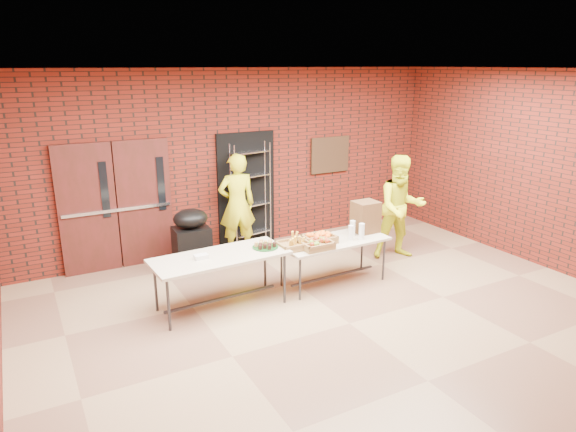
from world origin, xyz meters
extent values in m
cube|color=#835F47|center=(0.00, 0.00, -0.02)|extent=(8.00, 7.00, 0.04)
cube|color=silver|center=(0.00, 0.00, 3.22)|extent=(8.00, 7.00, 0.04)
cube|color=maroon|center=(0.00, 3.52, 1.60)|extent=(8.00, 0.04, 3.20)
cube|color=maroon|center=(4.02, 0.00, 1.60)|extent=(0.04, 7.00, 3.20)
cube|color=#4D1616|center=(-2.65, 3.44, 1.05)|extent=(0.88, 0.08, 2.10)
cube|color=#4D1616|center=(-1.75, 3.44, 1.05)|extent=(0.88, 0.08, 2.10)
cube|color=black|center=(-2.37, 3.39, 1.35)|extent=(0.12, 0.02, 0.90)
cube|color=black|center=(-1.47, 3.39, 1.35)|extent=(0.12, 0.02, 0.90)
cube|color=#B4B4BB|center=(-2.20, 3.38, 1.00)|extent=(1.70, 0.04, 0.05)
cube|color=black|center=(0.10, 3.46, 1.05)|extent=(1.10, 0.06, 2.10)
cube|color=#3C2718|center=(1.90, 3.45, 1.55)|extent=(0.85, 0.04, 0.70)
cube|color=tan|center=(-1.29, 1.26, 0.74)|extent=(1.89, 0.86, 0.04)
cube|color=#333338|center=(-1.29, 1.26, 0.12)|extent=(1.65, 0.12, 0.03)
cylinder|color=#333338|center=(-2.11, 1.57, 0.36)|extent=(0.04, 0.04, 0.72)
cylinder|color=#333338|center=(-0.46, 1.57, 0.36)|extent=(0.04, 0.04, 0.72)
cylinder|color=#333338|center=(-2.11, 0.95, 0.36)|extent=(0.04, 0.04, 0.72)
cylinder|color=#333338|center=(-0.46, 0.95, 0.36)|extent=(0.04, 0.04, 0.72)
cube|color=tan|center=(0.53, 1.20, 0.68)|extent=(1.71, 0.76, 0.04)
cube|color=#333338|center=(0.53, 1.20, 0.11)|extent=(1.50, 0.08, 0.03)
cylinder|color=#333338|center=(-0.22, 1.49, 0.33)|extent=(0.03, 0.03, 0.66)
cylinder|color=#333338|center=(1.28, 1.49, 0.33)|extent=(0.03, 0.03, 0.66)
cylinder|color=#333338|center=(-0.22, 0.92, 0.33)|extent=(0.03, 0.03, 0.66)
cylinder|color=#333338|center=(1.28, 0.92, 0.33)|extent=(0.03, 0.03, 0.66)
cube|color=olive|center=(-0.19, 1.17, 0.73)|extent=(0.43, 0.34, 0.07)
cube|color=olive|center=(0.29, 1.22, 0.73)|extent=(0.46, 0.35, 0.07)
cube|color=olive|center=(0.11, 1.02, 0.73)|extent=(0.45, 0.35, 0.07)
cylinder|color=#124417|center=(-0.61, 1.24, 0.77)|extent=(0.37, 0.37, 0.01)
cube|color=silver|center=(-1.55, 1.26, 0.79)|extent=(0.18, 0.12, 0.06)
cube|color=#4F311B|center=(1.19, 1.32, 0.94)|extent=(0.38, 0.34, 0.49)
cylinder|color=silver|center=(0.75, 1.08, 0.81)|extent=(0.08, 0.08, 0.23)
cylinder|color=silver|center=(0.91, 1.03, 0.82)|extent=(0.08, 0.08, 0.25)
cylinder|color=silver|center=(0.90, 1.24, 0.82)|extent=(0.08, 0.08, 0.25)
cube|color=black|center=(-1.20, 2.75, 0.36)|extent=(0.59, 0.49, 0.72)
ellipsoid|color=black|center=(-1.20, 2.75, 0.88)|extent=(0.58, 0.50, 0.31)
imported|color=yellow|center=(-0.24, 3.10, 0.90)|extent=(0.70, 0.50, 1.80)
imported|color=yellow|center=(2.16, 1.60, 0.90)|extent=(1.05, 0.93, 1.80)
camera|label=1|loc=(-3.59, -4.90, 3.26)|focal=32.00mm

